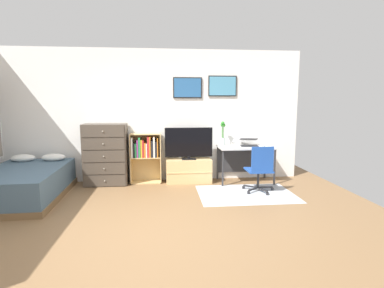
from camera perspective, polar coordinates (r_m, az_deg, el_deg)
name	(u,v)px	position (r m, az deg, el deg)	size (l,w,h in m)	color
ground_plane	(151,226)	(4.14, -7.82, -15.37)	(7.20, 7.20, 0.00)	brown
wall_back_with_posters	(155,116)	(6.23, -7.12, 5.41)	(6.12, 0.09, 2.70)	white
area_rug	(246,194)	(5.51, 10.29, -9.34)	(1.70, 1.20, 0.01)	#B2B7BC
bed	(24,183)	(5.85, -29.48, -6.58)	(1.32, 2.01, 0.65)	brown
dresser	(106,154)	(6.14, -16.16, -1.93)	(0.83, 0.46, 1.21)	#4C4238
bookshelf	(146,153)	(6.10, -8.82, -1.65)	(0.62, 0.30, 1.01)	tan
tv_stand	(189,171)	(6.15, -0.64, -5.11)	(0.92, 0.41, 0.48)	tan
television	(189,143)	(6.02, -0.63, 0.11)	(0.96, 0.16, 0.65)	black
desk	(244,152)	(6.25, 9.97, -1.57)	(1.10, 0.62, 0.74)	silver
office_chair	(260,168)	(5.53, 12.91, -4.48)	(0.56, 0.58, 0.86)	#232326
laptop	(249,143)	(6.27, 10.85, 0.24)	(0.41, 0.44, 0.16)	#333338
computer_mouse	(263,146)	(6.22, 13.48, -0.32)	(0.06, 0.10, 0.03)	silver
bamboo_vase	(223,134)	(6.19, 5.92, 1.90)	(0.10, 0.10, 0.50)	silver
wine_glass	(234,140)	(6.03, 8.08, 0.69)	(0.07, 0.07, 0.18)	silver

